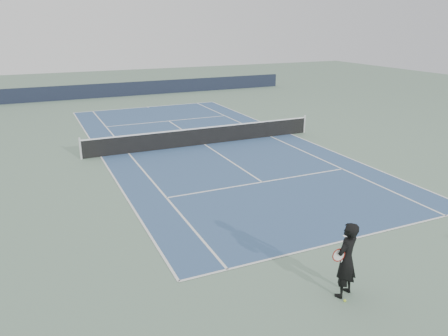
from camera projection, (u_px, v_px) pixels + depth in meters
name	position (u px, v px, depth m)	size (l,w,h in m)	color
ground	(205.00, 145.00, 23.55)	(80.00, 80.00, 0.00)	slate
court_surface	(205.00, 144.00, 23.54)	(10.97, 23.77, 0.01)	#34527C
tennis_net	(204.00, 136.00, 23.38)	(12.90, 0.10, 1.07)	silver
windscreen_far	(129.00, 89.00, 38.80)	(30.00, 0.25, 1.20)	black
tennis_player	(346.00, 260.00, 10.32)	(0.88, 0.75, 1.92)	black
tennis_ball	(345.00, 301.00, 10.34)	(0.06, 0.06, 0.06)	#C7E32E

